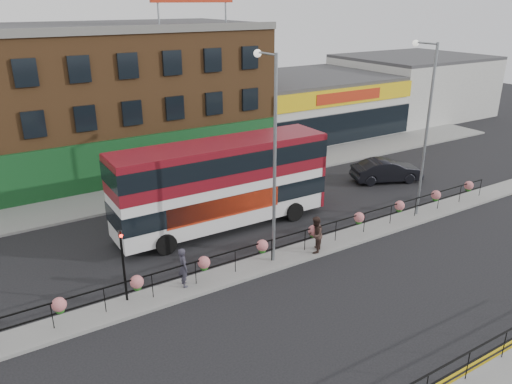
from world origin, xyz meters
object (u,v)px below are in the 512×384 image
double_decker_bus (223,176)px  pedestrian_a (183,267)px  lamp_column_west (272,143)px  pedestrian_b (315,235)px  lamp_column_east (425,116)px  car (387,171)px

double_decker_bus → pedestrian_a: bearing=-134.0°
double_decker_bus → lamp_column_west: (0.07, -4.62, 2.91)m
pedestrian_b → lamp_column_west: size_ratio=0.19×
lamp_column_east → pedestrian_b: bearing=-174.1°
double_decker_bus → lamp_column_east: 11.60m
lamp_column_west → lamp_column_east: (10.25, 0.17, -0.01)m
lamp_column_west → lamp_column_east: 10.25m
car → lamp_column_west: (-13.12, -5.16, 5.12)m
car → lamp_column_east: (-2.87, -4.99, 5.11)m
pedestrian_b → lamp_column_west: 5.35m
lamp_column_west → lamp_column_east: size_ratio=1.00×
pedestrian_b → lamp_column_west: bearing=-57.8°
double_decker_bus → lamp_column_west: bearing=-89.2°
pedestrian_a → pedestrian_b: 6.84m
double_decker_bus → pedestrian_b: 6.05m
car → lamp_column_east: lamp_column_east is taller
pedestrian_a → pedestrian_b: size_ratio=0.97×
double_decker_bus → car: bearing=2.3°
double_decker_bus → pedestrian_b: (2.28, -5.28, -1.91)m
pedestrian_a → lamp_column_east: 15.63m
car → pedestrian_a: (-17.73, -5.25, 0.26)m
lamp_column_west → lamp_column_east: lamp_column_west is taller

